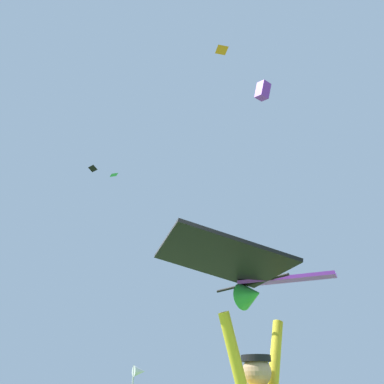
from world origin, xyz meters
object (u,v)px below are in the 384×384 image
distant_kite_purple_low_right (263,91)px  distant_kite_black_mid_right (93,168)px  distant_kite_green_far_center (114,175)px  distant_kite_orange_low_left (222,50)px  held_stunt_kite (258,275)px  marker_flag (138,377)px

distant_kite_purple_low_right → distant_kite_black_mid_right: bearing=143.5°
distant_kite_green_far_center → distant_kite_purple_low_right: (6.38, -16.56, 0.14)m
distant_kite_orange_low_left → held_stunt_kite: bearing=-123.7°
distant_kite_green_far_center → distant_kite_black_mid_right: bearing=-111.8°
held_stunt_kite → distant_kite_black_mid_right: bearing=85.1°
distant_kite_green_far_center → marker_flag: (-4.11, -22.54, -18.90)m
marker_flag → distant_kite_purple_low_right: bearing=29.7°
distant_kite_orange_low_left → distant_kite_black_mid_right: (-4.86, 9.90, -4.48)m
marker_flag → distant_kite_green_far_center: bearing=79.7°
distant_kite_purple_low_right → distant_kite_orange_low_left: bearing=-154.5°
distant_kite_orange_low_left → distant_kite_purple_low_right: 5.85m
distant_kite_black_mid_right → held_stunt_kite: bearing=-94.9°
distant_kite_orange_low_left → distant_kite_purple_low_right: distant_kite_purple_low_right is taller
held_stunt_kite → distant_kite_black_mid_right: size_ratio=3.71×
distant_kite_green_far_center → distant_kite_black_mid_right: (-3.66, -9.13, -5.48)m
held_stunt_kite → distant_kite_orange_low_left: distant_kite_orange_low_left is taller
held_stunt_kite → distant_kite_purple_low_right: distant_kite_purple_low_right is taller
distant_kite_green_far_center → marker_flag: distant_kite_green_far_center is taller
distant_kite_black_mid_right → distant_kite_purple_low_right: distant_kite_purple_low_right is taller
held_stunt_kite → distant_kite_purple_low_right: (11.73, 12.30, 18.35)m
held_stunt_kite → distant_kite_orange_low_left: bearing=56.3°
distant_kite_black_mid_right → distant_kite_purple_low_right: (10.03, -7.42, 5.61)m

